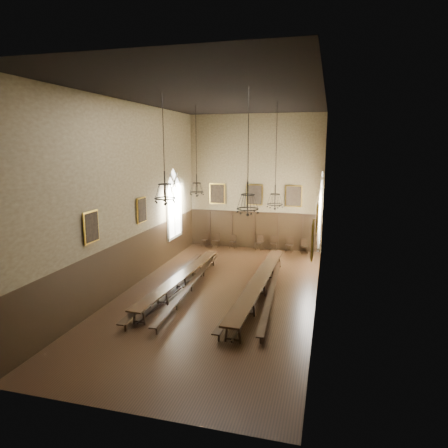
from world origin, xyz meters
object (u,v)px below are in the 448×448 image
at_px(bench_left_outer, 169,284).
at_px(bench_right_inner, 250,289).
at_px(bench_right_outer, 271,293).
at_px(chandelier_front_left, 165,192).
at_px(bench_left_inner, 192,286).
at_px(chair_7, 304,249).
at_px(chair_1, 216,243).
at_px(chandelier_back_left, 197,186).
at_px(chair_6, 289,247).
at_px(chair_0, 205,242).
at_px(chair_2, 233,244).
at_px(chair_4, 259,246).
at_px(table_left, 182,282).
at_px(table_right, 259,287).
at_px(chair_5, 273,246).
at_px(chandelier_front_right, 248,201).
at_px(chandelier_back_right, 275,197).

relative_size(bench_left_outer, bench_right_inner, 0.98).
xyz_separation_m(bench_right_outer, chandelier_front_left, (-4.16, -2.23, 4.81)).
bearing_deg(bench_left_inner, chair_7, 60.58).
height_order(bench_left_inner, chair_1, chair_1).
bearing_deg(chandelier_back_left, chair_6, 52.18).
distance_m(chair_7, chandelier_front_left, 12.82).
height_order(chair_0, chandelier_front_left, chandelier_front_left).
height_order(chair_2, chair_4, chair_4).
bearing_deg(bench_left_outer, table_left, 20.65).
bearing_deg(chandelier_front_left, chandelier_back_left, 93.93).
relative_size(table_right, chair_1, 11.29).
distance_m(bench_right_inner, chair_5, 8.47).
height_order(table_left, bench_left_outer, table_left).
bearing_deg(chandelier_front_right, bench_right_inner, 98.03).
distance_m(table_right, chandelier_front_left, 6.38).
height_order(bench_left_inner, chandelier_front_left, chandelier_front_left).
relative_size(chair_5, chandelier_back_right, 0.20).
relative_size(bench_right_inner, chair_4, 10.09).
distance_m(table_right, chair_5, 8.39).
height_order(chair_6, chair_7, chair_6).
distance_m(table_right, chandelier_back_left, 6.43).
bearing_deg(chair_7, bench_right_inner, -119.28).
bearing_deg(chair_7, table_right, -116.74).
relative_size(chair_2, chandelier_back_left, 0.19).
relative_size(chair_0, chandelier_back_left, 0.19).
height_order(chandelier_back_left, chandelier_front_left, same).
height_order(table_left, chair_2, chair_2).
height_order(chair_2, chair_6, chair_6).
bearing_deg(chair_7, chair_4, 162.65).
relative_size(chair_1, chair_7, 1.00).
bearing_deg(table_left, bench_right_inner, 0.33).
height_order(chair_4, chair_7, chair_4).
distance_m(chair_4, chair_6, 2.00).
xyz_separation_m(bench_right_outer, chandelier_front_right, (-0.58, -2.83, 4.63)).
bearing_deg(chair_0, bench_left_outer, -74.65).
bearing_deg(table_right, chair_6, 86.22).
height_order(table_left, table_right, table_right).
height_order(table_right, bench_left_outer, table_right).
bearing_deg(chair_4, chair_1, -168.78).
relative_size(bench_right_inner, bench_right_outer, 1.10).
bearing_deg(bench_right_outer, chair_1, 120.73).
height_order(table_right, chair_6, chair_6).
bearing_deg(chandelier_front_left, chair_2, 88.68).
height_order(chair_5, chandelier_back_left, chandelier_back_left).
height_order(bench_right_outer, chair_0, chair_0).
height_order(table_right, chandelier_front_left, chandelier_front_left).
bearing_deg(bench_left_outer, chandelier_front_right, -32.16).
xyz_separation_m(bench_right_inner, chair_5, (-0.11, 8.47, 0.01)).
xyz_separation_m(chair_7, chandelier_front_left, (-5.10, -10.74, 4.80)).
bearing_deg(table_right, bench_left_inner, -174.98).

